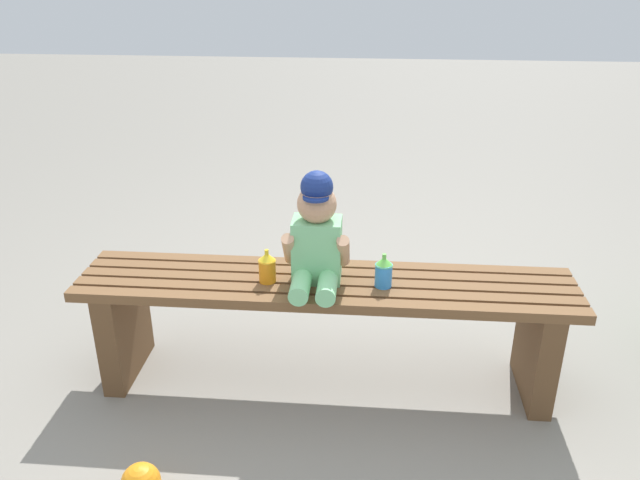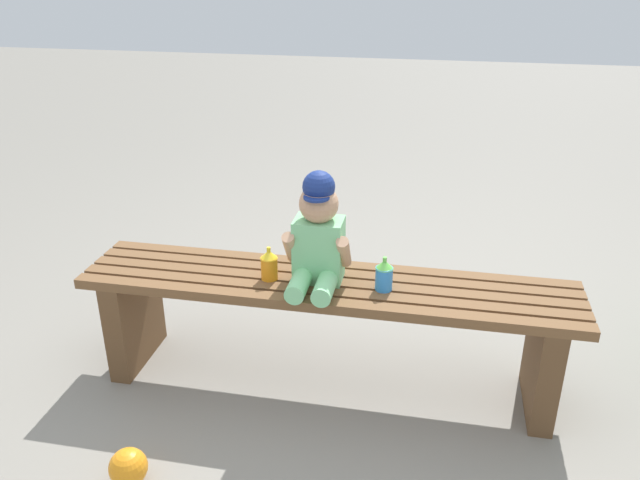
% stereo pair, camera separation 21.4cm
% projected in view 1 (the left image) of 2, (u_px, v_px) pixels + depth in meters
% --- Properties ---
extents(ground_plane, '(16.00, 16.00, 0.00)m').
position_uv_depth(ground_plane, '(325.00, 380.00, 2.44)').
color(ground_plane, gray).
extents(park_bench, '(1.78, 0.34, 0.44)m').
position_uv_depth(park_bench, '(325.00, 313.00, 2.32)').
color(park_bench, brown).
rests_on(park_bench, ground_plane).
extents(child_figure, '(0.23, 0.27, 0.40)m').
position_uv_depth(child_figure, '(316.00, 236.00, 2.18)').
color(child_figure, '#7FCC8C').
rests_on(child_figure, park_bench).
extents(sippy_cup_left, '(0.06, 0.06, 0.12)m').
position_uv_depth(sippy_cup_left, '(267.00, 267.00, 2.23)').
color(sippy_cup_left, orange).
rests_on(sippy_cup_left, park_bench).
extents(sippy_cup_right, '(0.06, 0.06, 0.12)m').
position_uv_depth(sippy_cup_right, '(384.00, 271.00, 2.20)').
color(sippy_cup_right, '#338CE5').
rests_on(sippy_cup_right, park_bench).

